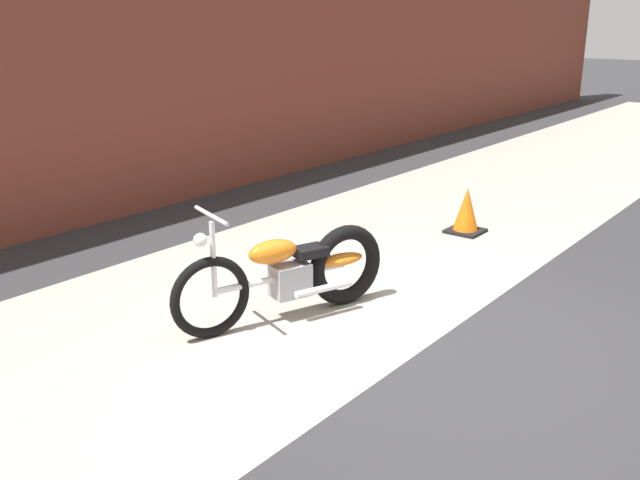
# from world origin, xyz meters

# --- Properties ---
(ground_plane) EXTENTS (80.00, 80.00, 0.00)m
(ground_plane) POSITION_xyz_m (0.00, 0.00, 0.00)
(ground_plane) COLOR #2D2D30
(sidewalk_slab) EXTENTS (36.00, 3.50, 0.01)m
(sidewalk_slab) POSITION_xyz_m (0.00, 1.75, 0.00)
(sidewalk_slab) COLOR #9E998E
(sidewalk_slab) RESTS_ON ground
(brick_building_wall) EXTENTS (36.00, 0.50, 4.60)m
(brick_building_wall) POSITION_xyz_m (0.00, 5.20, 2.30)
(brick_building_wall) COLOR brown
(brick_building_wall) RESTS_ON ground
(motorcycle_orange) EXTENTS (1.93, 0.88, 1.03)m
(motorcycle_orange) POSITION_xyz_m (-0.19, 1.19, 0.40)
(motorcycle_orange) COLOR black
(motorcycle_orange) RESTS_ON ground
(traffic_cone) EXTENTS (0.40, 0.40, 0.55)m
(traffic_cone) POSITION_xyz_m (2.90, 1.18, 0.25)
(traffic_cone) COLOR orange
(traffic_cone) RESTS_ON ground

